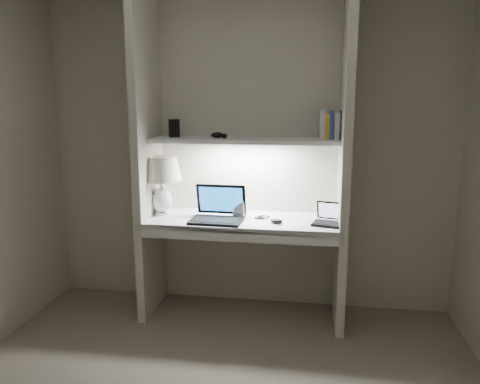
% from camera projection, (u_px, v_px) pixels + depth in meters
% --- Properties ---
extents(back_wall, '(3.20, 0.01, 2.50)m').
position_uv_depth(back_wall, '(248.00, 151.00, 3.69)').
color(back_wall, beige).
rests_on(back_wall, floor).
extents(alcove_panel_left, '(0.06, 0.55, 2.50)m').
position_uv_depth(alcove_panel_left, '(148.00, 153.00, 3.54)').
color(alcove_panel_left, beige).
rests_on(alcove_panel_left, floor).
extents(alcove_panel_right, '(0.06, 0.55, 2.50)m').
position_uv_depth(alcove_panel_right, '(345.00, 157.00, 3.32)').
color(alcove_panel_right, beige).
rests_on(alcove_panel_right, floor).
extents(desk, '(1.40, 0.55, 0.04)m').
position_uv_depth(desk, '(243.00, 221.00, 3.52)').
color(desk, white).
rests_on(desk, alcove_panel_left).
extents(desk_apron, '(1.46, 0.03, 0.10)m').
position_uv_depth(desk_apron, '(238.00, 235.00, 3.28)').
color(desk_apron, silver).
rests_on(desk_apron, desk).
extents(shelf, '(1.40, 0.36, 0.03)m').
position_uv_depth(shelf, '(245.00, 140.00, 3.50)').
color(shelf, silver).
rests_on(shelf, back_wall).
extents(strip_light, '(0.60, 0.04, 0.02)m').
position_uv_depth(strip_light, '(245.00, 143.00, 3.50)').
color(strip_light, white).
rests_on(strip_light, shelf).
extents(table_lamp, '(0.31, 0.31, 0.46)m').
position_uv_depth(table_lamp, '(161.00, 175.00, 3.58)').
color(table_lamp, white).
rests_on(table_lamp, desk).
extents(laptop_main, '(0.39, 0.34, 0.25)m').
position_uv_depth(laptop_main, '(218.00, 212.00, 3.47)').
color(laptop_main, black).
rests_on(laptop_main, desk).
extents(laptop_netbook, '(0.28, 0.26, 0.15)m').
position_uv_depth(laptop_netbook, '(331.00, 219.00, 3.35)').
color(laptop_netbook, black).
rests_on(laptop_netbook, desk).
extents(speaker, '(0.11, 0.09, 0.13)m').
position_uv_depth(speaker, '(240.00, 208.00, 3.58)').
color(speaker, silver).
rests_on(speaker, desk).
extents(mouse, '(0.11, 0.09, 0.04)m').
position_uv_depth(mouse, '(276.00, 221.00, 3.38)').
color(mouse, black).
rests_on(mouse, desk).
extents(cable_coil, '(0.12, 0.12, 0.01)m').
position_uv_depth(cable_coil, '(264.00, 217.00, 3.54)').
color(cable_coil, black).
rests_on(cable_coil, desk).
extents(sticky_note, '(0.11, 0.11, 0.00)m').
position_uv_depth(sticky_note, '(165.00, 213.00, 3.69)').
color(sticky_note, yellow).
rests_on(sticky_note, desk).
extents(book_row, '(0.20, 0.14, 0.21)m').
position_uv_depth(book_row, '(333.00, 125.00, 3.41)').
color(book_row, silver).
rests_on(book_row, shelf).
extents(shelf_box, '(0.10, 0.08, 0.14)m').
position_uv_depth(shelf_box, '(174.00, 128.00, 3.60)').
color(shelf_box, black).
rests_on(shelf_box, shelf).
extents(shelf_gadget, '(0.12, 0.10, 0.04)m').
position_uv_depth(shelf_gadget, '(217.00, 135.00, 3.51)').
color(shelf_gadget, black).
rests_on(shelf_gadget, shelf).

